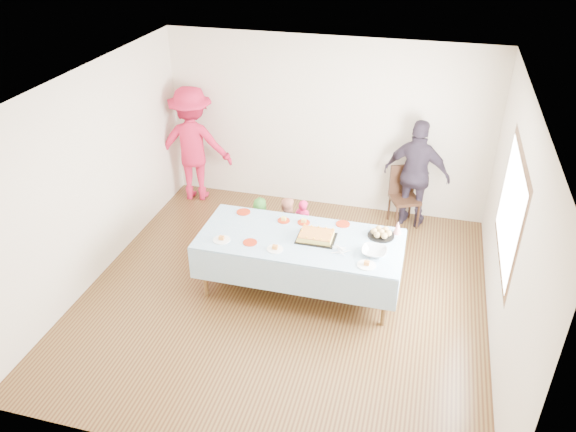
# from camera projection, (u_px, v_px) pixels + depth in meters

# --- Properties ---
(ground) EXTENTS (5.00, 5.00, 0.00)m
(ground) POSITION_uv_depth(u_px,v_px,m) (284.00, 294.00, 7.17)
(ground) COLOR #422412
(ground) RESTS_ON ground
(room_walls) EXTENTS (5.04, 5.04, 2.72)m
(room_walls) POSITION_uv_depth(u_px,v_px,m) (288.00, 170.00, 6.27)
(room_walls) COLOR beige
(room_walls) RESTS_ON ground
(party_table) EXTENTS (2.50, 1.10, 0.78)m
(party_table) POSITION_uv_depth(u_px,v_px,m) (300.00, 242.00, 6.91)
(party_table) COLOR brown
(party_table) RESTS_ON ground
(birthday_cake) EXTENTS (0.47, 0.36, 0.08)m
(birthday_cake) POSITION_uv_depth(u_px,v_px,m) (316.00, 236.00, 6.84)
(birthday_cake) COLOR black
(birthday_cake) RESTS_ON party_table
(rolls_tray) EXTENTS (0.33, 0.33, 0.10)m
(rolls_tray) POSITION_uv_depth(u_px,v_px,m) (381.00, 233.00, 6.89)
(rolls_tray) COLOR black
(rolls_tray) RESTS_ON party_table
(punch_bowl) EXTENTS (0.30, 0.30, 0.07)m
(punch_bowl) POSITION_uv_depth(u_px,v_px,m) (374.00, 252.00, 6.56)
(punch_bowl) COLOR silver
(punch_bowl) RESTS_ON party_table
(party_hat) EXTENTS (0.10, 0.10, 0.17)m
(party_hat) POSITION_uv_depth(u_px,v_px,m) (398.00, 227.00, 6.93)
(party_hat) COLOR silver
(party_hat) RESTS_ON party_table
(fork_pile) EXTENTS (0.24, 0.18, 0.07)m
(fork_pile) POSITION_uv_depth(u_px,v_px,m) (342.00, 251.00, 6.58)
(fork_pile) COLOR white
(fork_pile) RESTS_ON party_table
(plate_red_far_a) EXTENTS (0.19, 0.19, 0.01)m
(plate_red_far_a) POSITION_uv_depth(u_px,v_px,m) (243.00, 212.00, 7.42)
(plate_red_far_a) COLOR #B7260D
(plate_red_far_a) RESTS_ON party_table
(plate_red_far_b) EXTENTS (0.16, 0.16, 0.01)m
(plate_red_far_b) POSITION_uv_depth(u_px,v_px,m) (284.00, 221.00, 7.23)
(plate_red_far_b) COLOR #B7260D
(plate_red_far_b) RESTS_ON party_table
(plate_red_far_c) EXTENTS (0.16, 0.16, 0.01)m
(plate_red_far_c) POSITION_uv_depth(u_px,v_px,m) (304.00, 222.00, 7.19)
(plate_red_far_c) COLOR #B7260D
(plate_red_far_c) RESTS_ON party_table
(plate_red_far_d) EXTENTS (0.18, 0.18, 0.01)m
(plate_red_far_d) POSITION_uv_depth(u_px,v_px,m) (343.00, 224.00, 7.15)
(plate_red_far_d) COLOR #B7260D
(plate_red_far_d) RESTS_ON party_table
(plate_red_near) EXTENTS (0.17, 0.17, 0.01)m
(plate_red_near) POSITION_uv_depth(u_px,v_px,m) (250.00, 242.00, 6.78)
(plate_red_near) COLOR #B7260D
(plate_red_near) RESTS_ON party_table
(plate_white_left) EXTENTS (0.21, 0.21, 0.01)m
(plate_white_left) POSITION_uv_depth(u_px,v_px,m) (222.00, 240.00, 6.83)
(plate_white_left) COLOR white
(plate_white_left) RESTS_ON party_table
(plate_white_mid) EXTENTS (0.20, 0.20, 0.01)m
(plate_white_mid) POSITION_uv_depth(u_px,v_px,m) (275.00, 249.00, 6.66)
(plate_white_mid) COLOR white
(plate_white_mid) RESTS_ON party_table
(plate_white_right) EXTENTS (0.22, 0.22, 0.01)m
(plate_white_right) POSITION_uv_depth(u_px,v_px,m) (366.00, 265.00, 6.38)
(plate_white_right) COLOR white
(plate_white_right) RESTS_ON party_table
(dining_chair) EXTENTS (0.53, 0.53, 0.92)m
(dining_chair) POSITION_uv_depth(u_px,v_px,m) (404.00, 192.00, 8.48)
(dining_chair) COLOR black
(dining_chair) RESTS_ON ground
(toddler_left) EXTENTS (0.31, 0.24, 0.75)m
(toddler_left) POSITION_uv_depth(u_px,v_px,m) (303.00, 223.00, 7.96)
(toddler_left) COLOR #DE1B59
(toddler_left) RESTS_ON ground
(toddler_mid) EXTENTS (0.47, 0.39, 0.81)m
(toddler_mid) POSITION_uv_depth(u_px,v_px,m) (261.00, 225.00, 7.87)
(toddler_mid) COLOR #377E2A
(toddler_mid) RESTS_ON ground
(toddler_right) EXTENTS (0.51, 0.44, 0.89)m
(toddler_right) POSITION_uv_depth(u_px,v_px,m) (286.00, 227.00, 7.75)
(toddler_right) COLOR tan
(toddler_right) RESTS_ON ground
(adult_left) EXTENTS (1.30, 0.87, 1.88)m
(adult_left) POSITION_uv_depth(u_px,v_px,m) (193.00, 144.00, 8.98)
(adult_left) COLOR #BA1739
(adult_left) RESTS_ON ground
(adult_right) EXTENTS (1.04, 0.59, 1.68)m
(adult_right) POSITION_uv_depth(u_px,v_px,m) (417.00, 175.00, 8.27)
(adult_right) COLOR #302635
(adult_right) RESTS_ON ground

